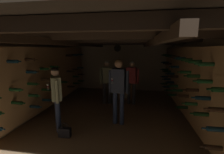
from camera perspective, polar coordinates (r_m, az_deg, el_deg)
The scene contains 9 objects.
ground_plane at distance 4.86m, azimuth 0.09°, elevation -14.15°, with size 8.40×8.40×0.00m, color #8C7051.
room_shell at distance 4.73m, azimuth 0.63°, elevation 3.11°, with size 4.72×6.52×2.41m.
wine_crate_stack at distance 6.35m, azimuth 4.88°, elevation -5.36°, with size 0.52×0.35×0.60m.
display_bottle at distance 6.20m, azimuth 4.05°, elevation -1.59°, with size 0.08×0.08×0.35m.
person_host_center at distance 4.08m, azimuth 2.40°, elevation -3.01°, with size 0.54×0.33×1.75m.
person_guest_far_left at distance 5.65m, azimuth -1.90°, elevation -0.54°, with size 0.51×0.33×1.58m.
person_guest_rear_center at distance 5.66m, azimuth 7.18°, elevation -0.62°, with size 0.52×0.33×1.58m.
person_guest_near_left at distance 4.02m, azimuth -19.62°, elevation -5.65°, with size 0.43×0.47×1.58m.
handbag at distance 3.97m, azimuth -16.86°, elevation -18.65°, with size 0.28×0.12×0.35m.
Camera 1 is at (0.70, -4.37, 2.01)m, focal length 25.07 mm.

